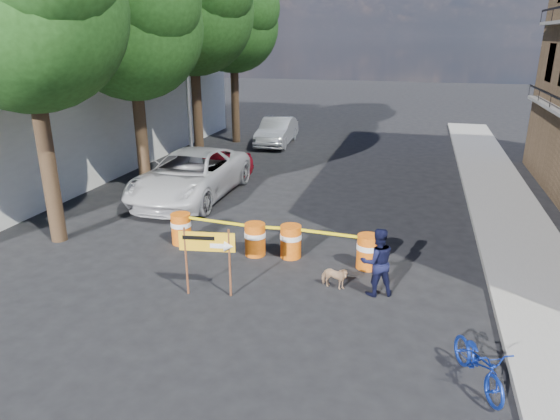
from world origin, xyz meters
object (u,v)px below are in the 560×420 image
Objects in this scene: dog at (334,277)px; suv_white at (191,175)px; barrel_far_left at (181,228)px; barrel_mid_left at (255,239)px; barrel_far_right at (368,251)px; sedan_silver at (277,131)px; pedestrian at (377,262)px; sedan_red at (215,170)px; detour_sign at (214,248)px; barrel_mid_right at (291,241)px; bicycle at (482,342)px.

dog is 0.11× the size of suv_white.
barrel_far_left is 4.94m from dog.
barrel_far_right is (3.03, -0.01, 0.00)m from barrel_mid_left.
barrel_far_right is at bearing -68.48° from sedan_silver.
sedan_red is (-6.90, 7.12, -0.11)m from pedestrian.
suv_white is (-6.27, 5.59, 0.56)m from dog.
detour_sign is 2.39× the size of dog.
barrel_far_left is at bearing 175.21° from barrel_mid_left.
sedan_red reaches higher than barrel_far_right.
barrel_far_left is 3.42m from detour_sign.
barrel_mid_right is 7.23m from sedan_red.
bicycle reaches higher than barrel_mid_left.
sedan_red is (-8.87, 9.87, -0.13)m from bicycle.
barrel_far_right is 4.71m from bicycle.
barrel_far_right is 0.54× the size of bicycle.
dog is (2.40, -1.35, -0.18)m from barrel_mid_left.
sedan_silver is (-4.39, 14.17, 0.26)m from barrel_mid_right.
bicycle is (1.97, -2.75, 0.02)m from pedestrian.
barrel_mid_left is at bearing 72.13° from dog.
barrel_far_left is 1.00× the size of barrel_mid_left.
dog is at bearing -115.36° from barrel_far_right.
barrel_far_left is 5.33m from barrel_far_right.
detour_sign is 0.27× the size of suv_white.
suv_white is at bearing 115.29° from bicycle.
sedan_red is (-3.53, 5.77, 0.23)m from barrel_mid_left.
barrel_far_left is at bearing -37.32° from pedestrian.
barrel_far_left is at bearing 83.24° from dog.
sedan_red is at bearing 77.16° from suv_white.
barrel_far_right is at bearing -33.96° from sedan_red.
detour_sign is at bearing -60.27° from sedan_red.
barrel_mid_left is 14.69m from sedan_silver.
sedan_red is at bearing 109.43° from bicycle.
barrel_far_right is at bearing -13.97° from dog.
barrel_far_left is 3.26m from barrel_mid_right.
barrel_mid_right is (0.97, 0.12, 0.00)m from barrel_mid_left.
sedan_silver is (0.11, 8.52, 0.03)m from sedan_red.
bicycle is at bearing -67.29° from sedan_silver.
barrel_mid_left is 1.31× the size of dog.
pedestrian is at bearing -31.45° from barrel_mid_right.
detour_sign reaches higher than dog.
detour_sign is (2.11, -2.59, 0.72)m from barrel_far_left.
dog is at bearing -45.59° from barrel_mid_right.
barrel_far_right is 0.20× the size of sedan_silver.
detour_sign reaches higher than sedan_silver.
barrel_far_left is 0.15× the size of suv_white.
dog is 0.15× the size of sedan_silver.
sedan_silver is at bearing 31.82° from dog.
barrel_far_right is at bearing -0.25° from barrel_mid_left.
pedestrian is 17.05m from sedan_silver.
suv_white is at bearing -95.33° from sedan_silver.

